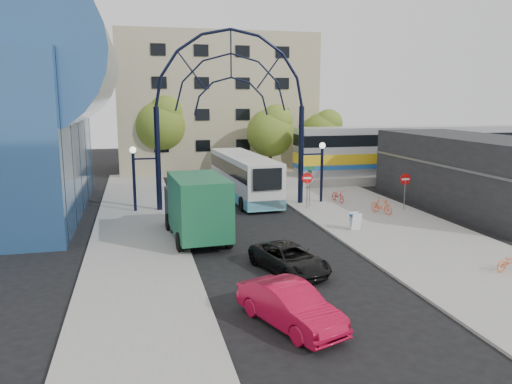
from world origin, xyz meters
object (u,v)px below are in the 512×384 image
object	(u,v)px
street_name_sign	(310,178)
bike_near_a	(338,195)
sandwich_board	(355,219)
black_suv	(289,259)
city_bus	(244,176)
tree_north_a	(272,130)
do_not_enter_sign	(405,183)
tree_north_c	(324,131)
bike_near_b	(382,206)
gateway_arch	(231,83)
tree_north_b	(161,122)
bike_far_a	(510,261)
green_truck	(196,207)
stop_sign	(307,181)
red_sedan	(290,305)
train_car	(426,149)

from	to	relation	value
street_name_sign	bike_near_a	distance (m)	3.18
sandwich_board	black_suv	bearing A→B (deg)	-135.58
sandwich_board	city_bus	distance (m)	12.03
tree_north_a	bike_near_a	xyz separation A→B (m)	(1.65, -12.30, -4.03)
do_not_enter_sign	tree_north_a	distance (m)	16.86
tree_north_c	bike_near_b	size ratio (longest dim) A/B	3.79
street_name_sign	black_suv	bearing A→B (deg)	-113.39
tree_north_c	city_bus	bearing A→B (deg)	-134.80
do_not_enter_sign	tree_north_c	xyz separation A→B (m)	(1.12, 17.93, 2.30)
bike_near_b	sandwich_board	bearing A→B (deg)	-159.80
gateway_arch	bike_near_b	bearing A→B (deg)	-27.07
gateway_arch	black_suv	size ratio (longest dim) A/B	3.14
black_suv	tree_north_b	bearing A→B (deg)	80.69
sandwich_board	bike_far_a	size ratio (longest dim) A/B	0.62
tree_north_b	black_suv	bearing A→B (deg)	-82.64
tree_north_a	green_truck	bearing A→B (deg)	-116.30
tree_north_b	bike_near_a	world-z (taller)	tree_north_b
city_bus	bike_far_a	distance (m)	20.77
green_truck	bike_near_a	bearing A→B (deg)	28.31
city_bus	green_truck	world-z (taller)	green_truck
do_not_enter_sign	tree_north_b	world-z (taller)	tree_north_b
sandwich_board	city_bus	bearing A→B (deg)	109.89
stop_sign	tree_north_c	distance (m)	17.68
bike_near_b	stop_sign	bearing A→B (deg)	123.57
do_not_enter_sign	black_suv	world-z (taller)	do_not_enter_sign
sandwich_board	tree_north_c	distance (m)	23.17
tree_north_a	city_bus	bearing A→B (deg)	-117.94
do_not_enter_sign	red_sedan	distance (m)	19.38
black_suv	bike_near_b	distance (m)	12.77
tree_north_a	city_bus	size ratio (longest dim) A/B	0.58
stop_sign	bike_near_b	world-z (taller)	stop_sign
tree_north_a	bike_far_a	bearing A→B (deg)	-83.69
do_not_enter_sign	bike_near_b	distance (m)	2.47
city_bus	bike_near_b	size ratio (longest dim) A/B	7.06
bike_near_a	bike_far_a	xyz separation A→B (m)	(1.44, -15.63, -0.04)
train_car	red_sedan	world-z (taller)	train_car
red_sedan	green_truck	bearing A→B (deg)	77.76
green_truck	red_sedan	world-z (taller)	green_truck
sandwich_board	tree_north_c	xyz separation A→B (m)	(6.52, 21.95, 3.53)
green_truck	tree_north_b	bearing A→B (deg)	87.55
do_not_enter_sign	tree_north_b	distance (m)	25.09
sandwich_board	tree_north_b	world-z (taller)	tree_north_b
train_car	tree_north_c	size ratio (longest dim) A/B	3.86
city_bus	green_truck	xyz separation A→B (m)	(-4.92, -10.59, 0.05)
street_name_sign	train_car	distance (m)	17.55
train_car	gateway_arch	bearing A→B (deg)	-158.20
street_name_sign	bike_far_a	distance (m)	15.23
tree_north_c	bike_near_a	size ratio (longest dim) A/B	3.75
do_not_enter_sign	black_suv	distance (m)	14.70
bike_near_a	red_sedan	bearing A→B (deg)	-123.04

